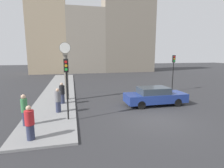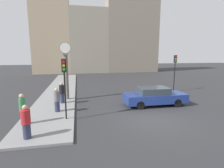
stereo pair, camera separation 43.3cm
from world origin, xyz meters
name	(u,v)px [view 1 (the left image)]	position (x,y,z in m)	size (l,w,h in m)	color
ground_plane	(157,120)	(0.00, 0.00, 0.00)	(120.00, 120.00, 0.00)	#2D2D30
sidewalk_corner	(60,89)	(-6.35, 11.02, 0.06)	(3.15, 26.04, 0.12)	gray
building_row	(97,35)	(0.56, 29.18, 7.90)	(26.15, 5.00, 17.55)	tan
sedan_car	(155,96)	(1.30, 2.92, 0.71)	(4.75, 1.74, 1.42)	navy
traffic_light_near	(67,76)	(-5.23, 0.97, 2.68)	(0.26, 0.24, 3.56)	black
traffic_light_far	(173,66)	(5.41, 7.11, 2.74)	(0.26, 0.24, 3.82)	black
street_clock	(66,72)	(-5.40, 5.77, 2.50)	(0.92, 0.40, 4.77)	#666056
pedestrian_black_jacket	(62,93)	(-5.74, 4.56, 0.93)	(0.41, 0.41, 1.65)	#2D334C
pedestrian_grey_jacket	(58,100)	(-5.89, 2.46, 0.91)	(0.40, 0.40, 1.61)	#2D334C
pedestrian_green_hoodie	(24,110)	(-7.48, 0.55, 1.00)	(0.33, 0.33, 1.72)	#2D334C
pedestrian_red_top	(30,123)	(-6.84, -1.22, 0.90)	(0.41, 0.41, 1.59)	#2D334C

